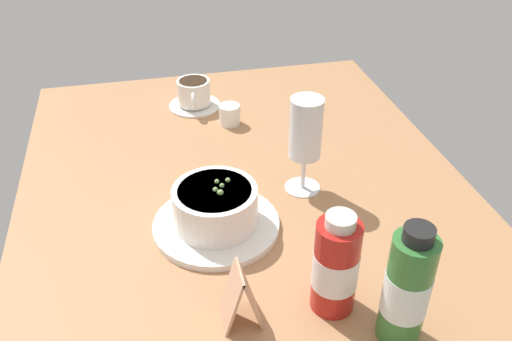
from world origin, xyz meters
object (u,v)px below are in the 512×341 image
at_px(coffee_cup, 194,94).
at_px(menu_card, 240,295).
at_px(creamer_jug, 230,114).
at_px(sauce_bottle_green, 407,289).
at_px(wine_glass, 306,133).
at_px(porridge_bowl, 216,210).
at_px(sauce_bottle_red, 336,266).

relative_size(coffee_cup, menu_card, 1.36).
height_order(coffee_cup, creamer_jug, coffee_cup).
distance_m(creamer_jug, sauce_bottle_green, 0.64).
relative_size(coffee_cup, wine_glass, 0.69).
height_order(porridge_bowl, sauce_bottle_red, sauce_bottle_red).
bearing_deg(wine_glass, coffee_cup, -157.44).
bearing_deg(coffee_cup, creamer_jug, 33.88).
distance_m(sauce_bottle_red, sauce_bottle_green, 0.10).
relative_size(porridge_bowl, wine_glass, 1.16).
height_order(creamer_jug, sauce_bottle_red, sauce_bottle_red).
bearing_deg(coffee_cup, menu_card, -1.74).
bearing_deg(porridge_bowl, creamer_jug, 165.76).
distance_m(porridge_bowl, coffee_cup, 0.45).
height_order(wine_glass, sauce_bottle_green, sauce_bottle_green).
bearing_deg(coffee_cup, porridge_bowl, -2.74).
xyz_separation_m(creamer_jug, wine_glass, (0.27, 0.09, 0.10)).
bearing_deg(sauce_bottle_red, creamer_jug, -175.30).
xyz_separation_m(sauce_bottle_green, menu_card, (-0.07, -0.20, -0.04)).
distance_m(porridge_bowl, sauce_bottle_red, 0.25).
height_order(coffee_cup, sauce_bottle_green, sauce_bottle_green).
bearing_deg(menu_card, creamer_jug, 171.02).
bearing_deg(creamer_jug, sauce_bottle_red, 4.70).
bearing_deg(coffee_cup, sauce_bottle_red, 9.79).
xyz_separation_m(wine_glass, sauce_bottle_red, (0.28, -0.04, -0.04)).
relative_size(creamer_jug, sauce_bottle_red, 0.35).
height_order(sauce_bottle_red, sauce_bottle_green, sauce_bottle_green).
bearing_deg(sauce_bottle_green, creamer_jug, -169.60).
bearing_deg(sauce_bottle_green, coffee_cup, -165.91).
xyz_separation_m(coffee_cup, sauce_bottle_red, (0.66, 0.11, 0.04)).
xyz_separation_m(creamer_jug, sauce_bottle_green, (0.63, 0.12, 0.06)).
relative_size(wine_glass, menu_card, 1.99).
xyz_separation_m(coffee_cup, wine_glass, (0.37, 0.16, 0.09)).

